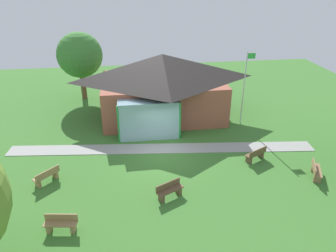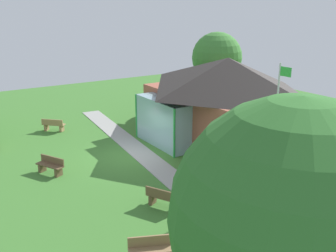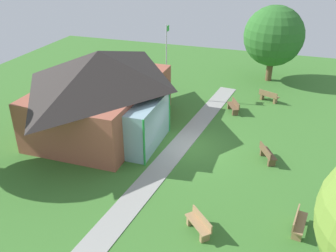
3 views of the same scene
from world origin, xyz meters
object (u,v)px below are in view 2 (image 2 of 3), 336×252
Objects in this scene: pavilion at (224,99)px; flagpole at (276,120)px; bench_lawn_far_right at (151,250)px; bench_mid_right at (163,198)px; tree_behind_pavilion_left at (217,58)px; bench_front_center at (51,166)px; tree_far_east at (291,218)px; bench_mid_left at (53,125)px.

flagpole reaches higher than pavilion.
pavilion is 6.69× the size of bench_lawn_far_right.
bench_mid_right is at bearing -104.46° from bench_lawn_far_right.
flagpole is 14.52m from tree_behind_pavilion_left.
bench_lawn_far_right is at bearing -76.47° from flagpole.
pavilion is 6.75× the size of bench_front_center.
pavilion is 1.64× the size of tree_far_east.
bench_front_center is at bearing -63.20° from bench_mid_left.
pavilion reaches higher than bench_mid_right.
flagpole is at bearing -29.72° from tree_behind_pavilion_left.
flagpole is at bearing -156.90° from bench_front_center.
bench_front_center is at bearing 178.37° from bench_mid_right.
bench_lawn_far_right and bench_mid_left have the same top height.
bench_front_center is at bearing -94.67° from pavilion.
bench_front_center is 0.99× the size of bench_lawn_far_right.
tree_far_east is at bearing -36.58° from pavilion.
pavilion is at bearing -117.16° from bench_lawn_far_right.
bench_mid_left is at bearing -71.43° from bench_lawn_far_right.
bench_mid_right is (-2.72, 2.19, 0.00)m from bench_lawn_far_right.
bench_mid_right is at bearing -56.38° from pavilion.
pavilion reaches higher than bench_lawn_far_right.
bench_mid_right is 8.45m from tree_far_east.
tree_far_east is 1.05× the size of tree_behind_pavilion_left.
bench_front_center is (-6.76, -8.18, -2.70)m from flagpole.
bench_mid_left is at bearing -45.61° from bench_front_center.
flagpole is 9.73m from tree_far_east.
tree_behind_pavilion_left reaches higher than bench_front_center.
bench_front_center is 8.59m from bench_lawn_far_right.
tree_far_east is (19.99, -1.12, 3.44)m from bench_mid_left.
flagpole is 3.63× the size of bench_lawn_far_right.
bench_lawn_far_right is at bearing 157.03° from bench_front_center.
bench_mid_left is at bearing -132.42° from pavilion.
tree_far_east reaches higher than bench_lawn_far_right.
flagpole reaches higher than bench_mid_right.
bench_front_center is 1.12× the size of bench_mid_left.
flagpole is at bearing -20.81° from bench_mid_left.
bench_lawn_far_right is at bearing -50.69° from bench_mid_left.
pavilion is 15.63m from tree_far_east.
bench_mid_right is 0.25× the size of tree_behind_pavilion_left.
pavilion is at bearing 2.66° from bench_mid_left.
tree_far_east is (12.52, -9.29, 1.21)m from pavilion.
bench_mid_right is at bearing -47.00° from tree_behind_pavilion_left.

